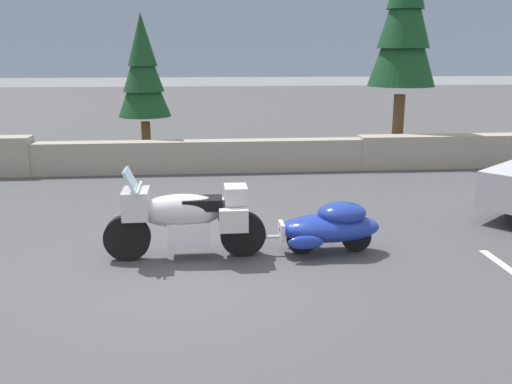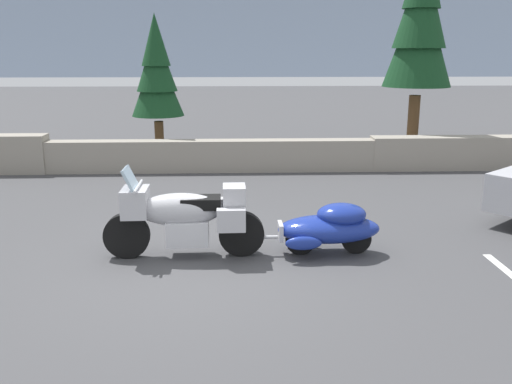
{
  "view_description": "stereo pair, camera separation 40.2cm",
  "coord_description": "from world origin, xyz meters",
  "px_view_note": "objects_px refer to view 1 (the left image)",
  "views": [
    {
      "loc": [
        0.19,
        -7.17,
        2.91
      ],
      "look_at": [
        0.9,
        0.83,
        0.85
      ],
      "focal_mm": 38.79,
      "sensor_mm": 36.0,
      "label": 1
    },
    {
      "loc": [
        0.59,
        -7.2,
        2.91
      ],
      "look_at": [
        0.9,
        0.83,
        0.85
      ],
      "focal_mm": 38.79,
      "sensor_mm": 36.0,
      "label": 2
    }
  ],
  "objects_px": {
    "car_shaped_trailer": "(330,226)",
    "touring_motorcycle": "(185,216)",
    "pine_tree_secondary": "(143,71)",
    "pine_tree_tall": "(405,17)"
  },
  "relations": [
    {
      "from": "car_shaped_trailer",
      "to": "pine_tree_tall",
      "type": "relative_size",
      "value": 0.37
    },
    {
      "from": "pine_tree_tall",
      "to": "pine_tree_secondary",
      "type": "bearing_deg",
      "value": -177.45
    },
    {
      "from": "pine_tree_secondary",
      "to": "car_shaped_trailer",
      "type": "bearing_deg",
      "value": -64.15
    },
    {
      "from": "car_shaped_trailer",
      "to": "touring_motorcycle",
      "type": "bearing_deg",
      "value": -178.98
    },
    {
      "from": "car_shaped_trailer",
      "to": "pine_tree_secondary",
      "type": "relative_size",
      "value": 0.57
    },
    {
      "from": "pine_tree_tall",
      "to": "pine_tree_secondary",
      "type": "height_order",
      "value": "pine_tree_tall"
    },
    {
      "from": "touring_motorcycle",
      "to": "car_shaped_trailer",
      "type": "relative_size",
      "value": 1.05
    },
    {
      "from": "pine_tree_secondary",
      "to": "touring_motorcycle",
      "type": "bearing_deg",
      "value": -79.83
    },
    {
      "from": "car_shaped_trailer",
      "to": "pine_tree_secondary",
      "type": "xyz_separation_m",
      "value": [
        -3.37,
        6.97,
        1.99
      ]
    },
    {
      "from": "pine_tree_secondary",
      "to": "pine_tree_tall",
      "type": "bearing_deg",
      "value": 2.55
    }
  ]
}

